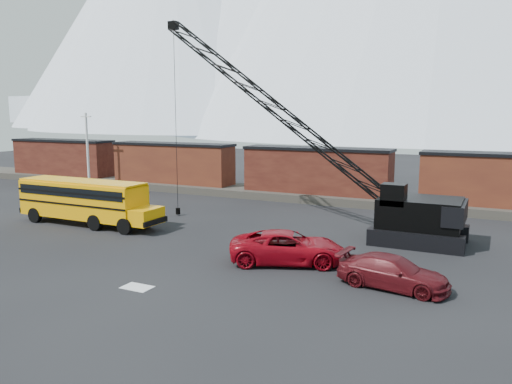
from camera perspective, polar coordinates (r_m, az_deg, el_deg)
ground at (r=27.23m, az=-8.84°, el=-8.02°), size 160.00×160.00×0.00m
gravel_berm at (r=46.43m, az=6.88°, el=-0.48°), size 120.00×5.00×0.70m
boxcar_west_far at (r=64.14m, az=-21.20°, el=3.74°), size 13.70×3.10×4.17m
boxcar_west_near at (r=53.52m, az=-9.47°, el=3.31°), size 13.70×3.10×4.17m
boxcar_mid at (r=46.10m, az=6.94°, el=2.48°), size 13.70×3.10×4.17m
boxcar_east_near at (r=43.58m, az=27.21°, el=1.18°), size 13.70×3.10×4.17m
utility_pole at (r=55.52m, az=-18.69°, el=4.60°), size 1.40×0.24×8.00m
snow_patch at (r=23.93m, az=-13.43°, el=-10.55°), size 1.40×0.90×0.02m
school_bus at (r=37.66m, az=-18.84°, el=-0.87°), size 11.65×2.65×3.19m
red_pickup at (r=26.75m, az=3.73°, el=-6.32°), size 6.81×4.93×1.72m
maroon_suv at (r=23.86m, az=15.39°, el=-8.84°), size 5.31×2.70×1.48m
crawler_crane at (r=34.04m, az=4.53°, el=7.87°), size 21.47×4.20×14.85m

